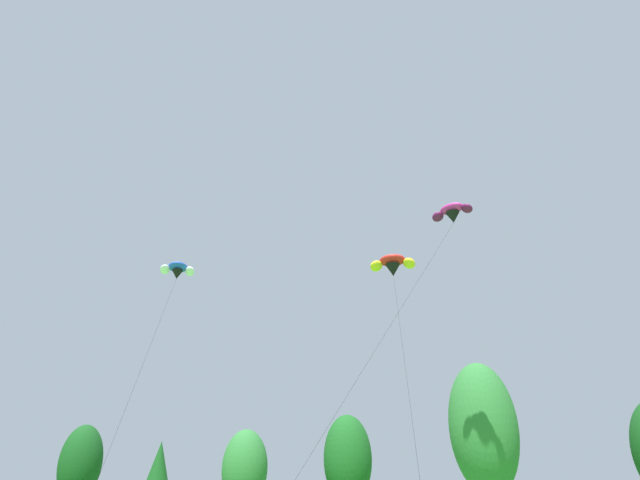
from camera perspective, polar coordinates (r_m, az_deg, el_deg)
treeline_tree_a at (r=68.91m, az=-24.16°, el=-20.87°), size 4.57×4.57×10.24m
treeline_tree_b at (r=62.00m, az=-16.86°, el=-22.62°), size 3.39×3.39×8.14m
treeline_tree_c at (r=52.61m, az=-8.02°, el=-22.96°), size 4.09×4.09×8.48m
treeline_tree_d at (r=53.86m, az=2.97°, el=-22.24°), size 4.49×4.49×9.98m
treeline_tree_e at (r=45.71m, az=16.99°, el=-18.56°), size 5.22×5.22×12.65m
parafoil_kite_high_blue_white at (r=45.73m, az=-14.94°, el=-3.16°), size 10.02×15.89×19.24m
parafoil_kite_mid_magenta at (r=40.86m, az=13.91°, el=2.78°), size 9.18×13.84×20.98m
parafoil_kite_far_red_yellow at (r=45.37m, az=7.75°, el=-2.67°), size 7.23×18.30×19.77m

